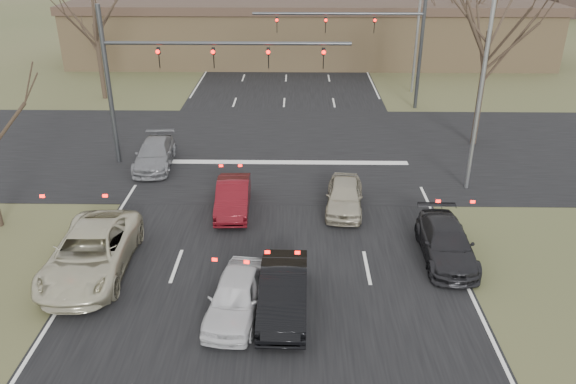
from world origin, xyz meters
name	(u,v)px	position (x,y,z in m)	size (l,w,h in m)	color
ground	(267,319)	(0.00, 0.00, 0.00)	(360.00, 360.00, 0.00)	#3D4726
road_main	(290,22)	(0.00, 60.00, 0.01)	(14.00, 300.00, 0.02)	black
road_cross	(281,149)	(0.00, 15.00, 0.01)	(200.00, 14.00, 0.02)	black
building	(309,30)	(2.00, 38.00, 2.67)	(42.40, 10.40, 5.30)	olive
mast_arm_near	(172,66)	(-5.23, 13.00, 5.07)	(12.12, 0.24, 8.00)	#383A3D
mast_arm_far	(379,33)	(6.18, 23.00, 5.02)	(11.12, 0.24, 8.00)	#383A3D
streetlight_right_near	(479,72)	(8.82, 10.00, 5.59)	(2.34, 0.25, 10.00)	gray
streetlight_right_far	(416,15)	(9.32, 27.00, 5.59)	(2.34, 0.25, 10.00)	gray
car_silver_suv	(91,253)	(-6.41, 2.60, 0.80)	(2.65, 5.75, 1.60)	#BCB698
car_white_sedan	(236,296)	(-1.01, 0.30, 0.67)	(1.58, 3.92, 1.34)	silver
car_black_hatch	(283,292)	(0.50, 0.48, 0.71)	(1.50, 4.31, 1.42)	black
car_charcoal_sedan	(446,243)	(6.50, 3.78, 0.64)	(1.80, 4.44, 1.29)	black
car_grey_ahead	(155,154)	(-6.43, 12.50, 0.65)	(1.82, 4.48, 1.30)	slate
car_red_ahead	(233,197)	(-1.86, 7.50, 0.66)	(1.39, 4.00, 1.32)	#4C0A10
car_silver_ahead	(344,196)	(3.00, 7.69, 0.66)	(1.56, 3.88, 1.32)	#AAA289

